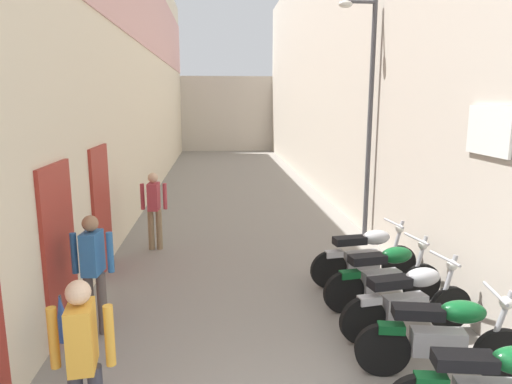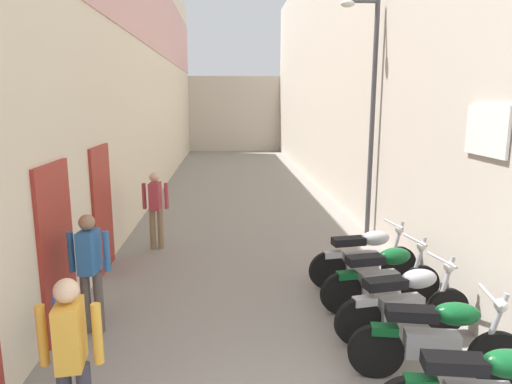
% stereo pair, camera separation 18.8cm
% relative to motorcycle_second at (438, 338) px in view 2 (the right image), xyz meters
% --- Properties ---
extents(ground_plane, '(41.15, 41.15, 0.00)m').
position_rel_motorcycle_second_xyz_m(ground_plane, '(-1.73, 8.60, -0.50)').
color(ground_plane, gray).
extents(building_left, '(0.45, 25.15, 7.98)m').
position_rel_motorcycle_second_xyz_m(building_left, '(-4.60, 10.56, 3.53)').
color(building_left, beige).
rests_on(building_left, ground).
extents(building_right, '(0.45, 25.15, 7.99)m').
position_rel_motorcycle_second_xyz_m(building_right, '(1.14, 10.60, 3.49)').
color(building_right, beige).
rests_on(building_right, ground).
extents(building_far_end, '(8.34, 2.00, 4.34)m').
position_rel_motorcycle_second_xyz_m(building_far_end, '(-1.73, 24.18, 1.67)').
color(building_far_end, beige).
rests_on(building_far_end, ground).
extents(motorcycle_second, '(1.83, 0.58, 1.04)m').
position_rel_motorcycle_second_xyz_m(motorcycle_second, '(0.00, 0.00, 0.00)').
color(motorcycle_second, black).
rests_on(motorcycle_second, ground).
extents(motorcycle_third, '(1.84, 0.58, 1.04)m').
position_rel_motorcycle_second_xyz_m(motorcycle_third, '(0.00, 0.91, 0.00)').
color(motorcycle_third, black).
rests_on(motorcycle_third, ground).
extents(motorcycle_fourth, '(1.84, 0.58, 1.04)m').
position_rel_motorcycle_second_xyz_m(motorcycle_fourth, '(0.00, 1.76, 0.00)').
color(motorcycle_fourth, black).
rests_on(motorcycle_fourth, ground).
extents(motorcycle_fifth, '(1.84, 0.58, 1.04)m').
position_rel_motorcycle_second_xyz_m(motorcycle_fifth, '(0.00, 2.64, 0.00)').
color(motorcycle_fifth, black).
rests_on(motorcycle_fifth, ground).
extents(pedestrian_by_doorway, '(0.52, 0.36, 1.57)m').
position_rel_motorcycle_second_xyz_m(pedestrian_by_doorway, '(-3.49, -0.81, 0.42)').
color(pedestrian_by_doorway, '#383842').
rests_on(pedestrian_by_doorway, ground).
extents(pedestrian_mid_alley, '(0.52, 0.36, 1.57)m').
position_rel_motorcycle_second_xyz_m(pedestrian_mid_alley, '(-3.95, 1.33, 0.42)').
color(pedestrian_mid_alley, '#564C47').
rests_on(pedestrian_mid_alley, ground).
extents(pedestrian_further_down, '(0.52, 0.35, 1.57)m').
position_rel_motorcycle_second_xyz_m(pedestrian_further_down, '(-3.64, 4.76, 0.42)').
color(pedestrian_further_down, '#8C7251').
rests_on(pedestrian_further_down, ground).
extents(umbrella_leaning, '(0.20, 0.35, 0.97)m').
position_rel_motorcycle_second_xyz_m(umbrella_leaning, '(-4.06, 0.41, 0.18)').
color(umbrella_leaning, '#4C4C4C').
rests_on(umbrella_leaning, ground).
extents(street_lamp, '(0.79, 0.18, 4.91)m').
position_rel_motorcycle_second_xyz_m(street_lamp, '(0.70, 5.09, 2.36)').
color(street_lamp, '#47474C').
rests_on(street_lamp, ground).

